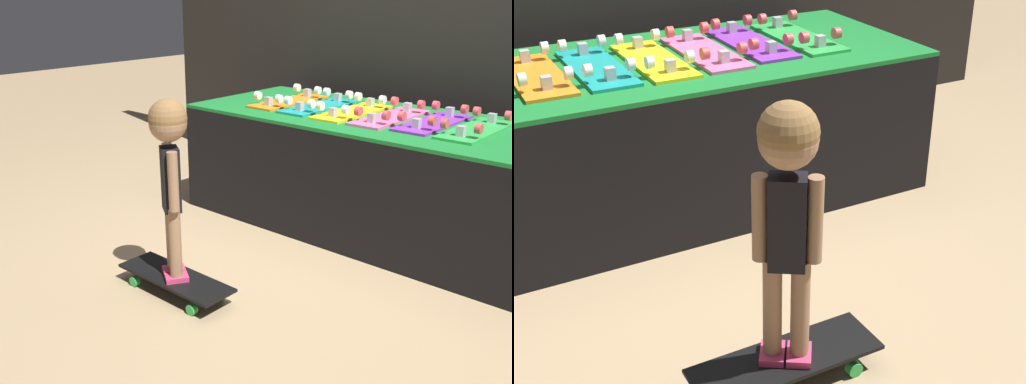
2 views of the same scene
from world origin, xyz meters
The scene contains 11 objects.
ground_plane centered at (0.00, 0.00, 0.00)m, with size 16.00×16.00×0.00m, color tan.
back_wall centered at (0.00, 1.46, 1.24)m, with size 4.90×0.10×2.48m.
display_rack centered at (0.00, 0.68, 0.35)m, with size 2.18×0.97×0.69m.
skateboard_orange_on_rack centered at (-0.63, 0.67, 0.71)m, with size 0.21×0.62×0.09m.
skateboard_teal_on_rack centered at (-0.38, 0.67, 0.71)m, with size 0.21×0.62×0.09m.
skateboard_yellow_on_rack centered at (-0.13, 0.66, 0.71)m, with size 0.21×0.62×0.09m.
skateboard_pink_on_rack centered at (0.13, 0.67, 0.71)m, with size 0.21×0.62×0.09m.
skateboard_purple_on_rack centered at (0.38, 0.70, 0.71)m, with size 0.21×0.62×0.09m.
skateboard_green_on_rack centered at (0.63, 0.69, 0.71)m, with size 0.21×0.62×0.09m.
skateboard_on_floor centered at (-0.22, -0.70, 0.07)m, with size 0.63×0.21×0.09m.
child centered at (-0.22, -0.70, 0.70)m, with size 0.20×0.18×0.86m.
Camera 1 is at (1.79, -2.40, 1.43)m, focal length 42.00 mm.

